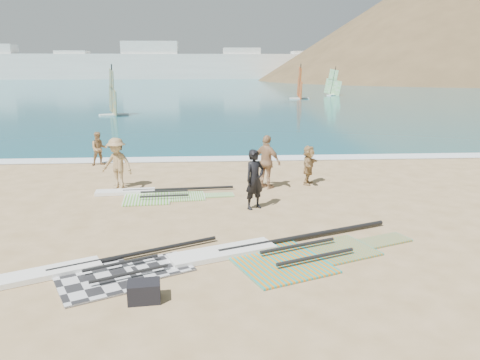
{
  "coord_description": "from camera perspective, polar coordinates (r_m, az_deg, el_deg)",
  "views": [
    {
      "loc": [
        -1.49,
        -10.02,
        4.46
      ],
      "look_at": [
        -0.53,
        4.0,
        1.0
      ],
      "focal_mm": 35.0,
      "sensor_mm": 36.0,
      "label": 1
    }
  ],
  "objects": [
    {
      "name": "ground",
      "position": [
        11.07,
        4.24,
        -9.96
      ],
      "size": [
        300.0,
        300.0,
        0.0
      ],
      "primitive_type": "plane",
      "color": "tan",
      "rests_on": "ground"
    },
    {
      "name": "sea",
      "position": [
        142.1,
        -3.39,
        11.99
      ],
      "size": [
        300.0,
        240.0,
        0.06
      ],
      "primitive_type": "cube",
      "color": "#0D515E",
      "rests_on": "ground"
    },
    {
      "name": "surf_line",
      "position": [
        22.81,
        -0.09,
        2.55
      ],
      "size": [
        300.0,
        1.2,
        0.04
      ],
      "primitive_type": "cube",
      "color": "white",
      "rests_on": "ground"
    },
    {
      "name": "far_town",
      "position": [
        160.65,
        -9.26,
        13.65
      ],
      "size": [
        160.0,
        8.0,
        12.0
      ],
      "color": "white",
      "rests_on": "ground"
    },
    {
      "name": "rig_grey",
      "position": [
        10.95,
        -16.53,
        -10.54
      ],
      "size": [
        5.1,
        3.34,
        0.2
      ],
      "rotation": [
        0.0,
        0.0,
        0.45
      ],
      "color": "#242326",
      "rests_on": "ground"
    },
    {
      "name": "rig_green",
      "position": [
        16.7,
        -10.62,
        -1.73
      ],
      "size": [
        4.92,
        2.01,
        0.19
      ],
      "rotation": [
        0.0,
        0.0,
        0.08
      ],
      "color": "#4BB116",
      "rests_on": "ground"
    },
    {
      "name": "rig_orange",
      "position": [
        11.52,
        4.74,
        -8.71
      ],
      "size": [
        6.31,
        3.8,
        0.2
      ],
      "rotation": [
        0.0,
        0.0,
        0.38
      ],
      "color": "orange",
      "rests_on": "ground"
    },
    {
      "name": "gear_bag_near",
      "position": [
        9.48,
        -11.61,
        -13.18
      ],
      "size": [
        0.66,
        0.51,
        0.39
      ],
      "primitive_type": "cube",
      "rotation": [
        0.0,
        0.0,
        0.1
      ],
      "color": "black",
      "rests_on": "ground"
    },
    {
      "name": "person_wetsuit",
      "position": [
        14.75,
        1.81,
        0.07
      ],
      "size": [
        0.83,
        0.76,
        1.91
      ],
      "primitive_type": "imported",
      "rotation": [
        0.0,
        0.0,
        0.56
      ],
      "color": "black",
      "rests_on": "ground"
    },
    {
      "name": "beachgoer_left",
      "position": [
        22.26,
        -16.8,
        3.68
      ],
      "size": [
        0.89,
        0.79,
        1.53
      ],
      "primitive_type": "imported",
      "rotation": [
        0.0,
        0.0,
        0.33
      ],
      "color": "#9D784C",
      "rests_on": "ground"
    },
    {
      "name": "beachgoer_mid",
      "position": [
        17.75,
        -14.77,
        1.96
      ],
      "size": [
        1.41,
        1.14,
        1.9
      ],
      "primitive_type": "imported",
      "rotation": [
        0.0,
        0.0,
        -0.41
      ],
      "color": "#9A7E53",
      "rests_on": "ground"
    },
    {
      "name": "beachgoer_back",
      "position": [
        17.23,
        3.29,
        2.2
      ],
      "size": [
        1.19,
        1.14,
        1.99
      ],
      "primitive_type": "imported",
      "rotation": [
        0.0,
        0.0,
        2.41
      ],
      "color": "#A67D57",
      "rests_on": "ground"
    },
    {
      "name": "beachgoer_right",
      "position": [
        18.05,
        8.35,
        1.82
      ],
      "size": [
        0.97,
        1.45,
        1.5
      ],
      "primitive_type": "imported",
      "rotation": [
        0.0,
        0.0,
        1.16
      ],
      "color": "#A68250",
      "rests_on": "ground"
    },
    {
      "name": "windsurfer_left",
      "position": [
        44.1,
        -15.24,
        9.27
      ],
      "size": [
        2.61,
        2.87,
        4.62
      ],
      "rotation": [
        0.0,
        0.0,
        0.4
      ],
      "color": "white",
      "rests_on": "ground"
    },
    {
      "name": "windsurfer_centre",
      "position": [
        64.73,
        7.28,
        10.95
      ],
      "size": [
        2.59,
        3.17,
        4.72
      ],
      "rotation": [
        0.0,
        0.0,
        0.01
      ],
      "color": "white",
      "rests_on": "ground"
    },
    {
      "name": "windsurfer_right",
      "position": [
        72.95,
        11.25,
        11.05
      ],
      "size": [
        2.23,
        2.25,
        4.36
      ],
      "rotation": [
        0.0,
        0.0,
        0.84
      ],
      "color": "white",
      "rests_on": "ground"
    }
  ]
}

